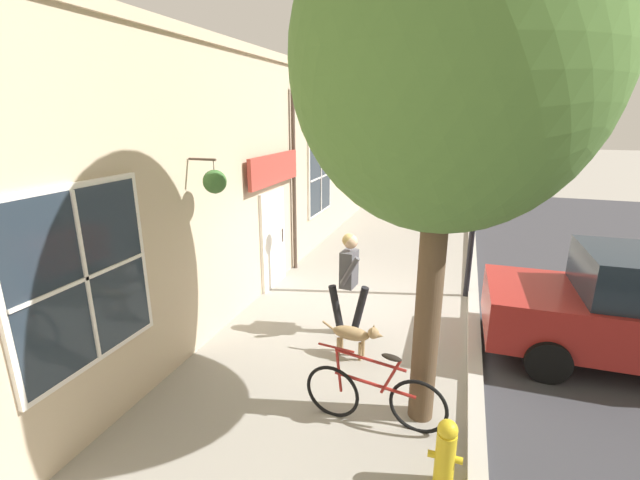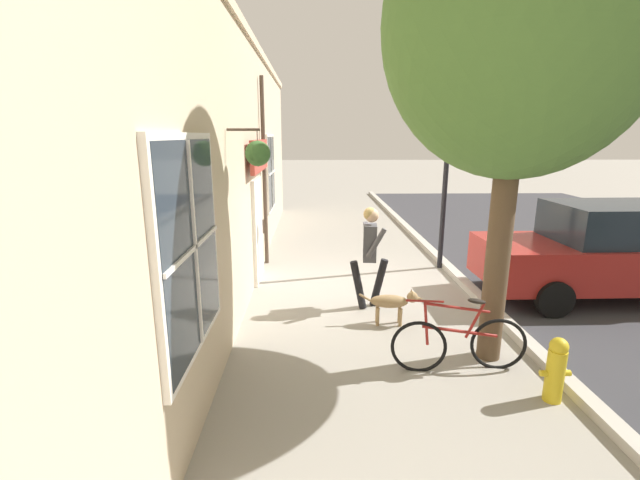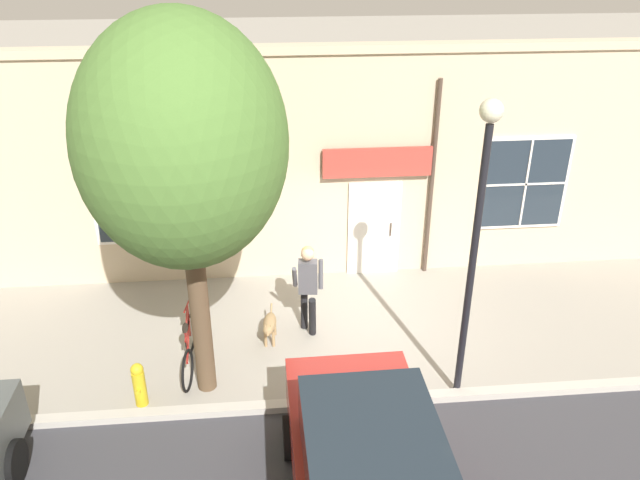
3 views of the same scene
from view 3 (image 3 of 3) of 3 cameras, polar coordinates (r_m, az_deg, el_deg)
name	(u,v)px [view 3 (image 3 of 3)]	position (r m, az deg, el deg)	size (l,w,h in m)	color
ground_plane	(357,330)	(11.79, 3.43, -8.24)	(90.00, 90.00, 0.00)	gray
storefront_facade	(344,166)	(12.74, 2.19, 6.79)	(0.95, 18.00, 4.80)	#C6B293
pedestrian_walking	(308,281)	(11.17, -1.11, -3.77)	(0.69, 0.58, 1.77)	black
dog_on_leash	(270,325)	(11.29, -4.63, -7.74)	(1.00, 0.29, 0.58)	#997A51
street_tree_by_curb	(180,148)	(8.64, -12.65, 8.19)	(3.19, 2.87, 5.92)	brown
leaning_bicycle	(189,349)	(10.90, -11.89, -9.70)	(1.74, 0.18, 1.00)	black
street_lamp	(478,216)	(8.98, 14.28, 2.13)	(0.32, 0.32, 4.79)	black
fire_hydrant	(139,384)	(10.33, -16.20, -12.50)	(0.34, 0.20, 0.77)	gold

